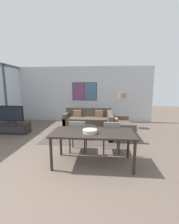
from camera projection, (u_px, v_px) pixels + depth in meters
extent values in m
plane|color=brown|center=(36.00, 185.00, 2.75)|extent=(24.00, 24.00, 0.00)
cube|color=silver|center=(80.00, 94.00, 7.76)|extent=(7.37, 0.06, 2.80)
cube|color=#2D2D33|center=(85.00, 91.00, 7.67)|extent=(1.26, 0.01, 0.92)
cube|color=#753D66|center=(79.00, 91.00, 7.69)|extent=(0.59, 0.02, 0.88)
cube|color=#426684|center=(91.00, 91.00, 7.64)|extent=(0.59, 0.02, 0.88)
cube|color=#515156|center=(6.00, 95.00, 6.72)|extent=(0.07, 0.08, 2.80)
cube|color=#473D38|center=(84.00, 136.00, 5.52)|extent=(2.78, 2.00, 0.01)
cube|color=black|center=(11.00, 128.00, 5.82)|extent=(1.40, 0.46, 0.41)
cube|color=#2D2D33|center=(8.00, 130.00, 5.58)|extent=(1.29, 0.01, 0.23)
cube|color=#2D2D33|center=(11.00, 122.00, 5.78)|extent=(0.36, 0.20, 0.05)
cube|color=#2D2D33|center=(11.00, 120.00, 5.77)|extent=(0.06, 0.03, 0.08)
cube|color=black|center=(10.00, 113.00, 5.72)|extent=(1.05, 0.04, 0.60)
cube|color=black|center=(10.00, 113.00, 5.70)|extent=(0.98, 0.01, 0.54)
cube|color=#51473D|center=(88.00, 122.00, 6.75)|extent=(2.11, 0.87, 0.42)
cube|color=#51473D|center=(88.00, 116.00, 7.07)|extent=(2.11, 0.16, 0.83)
cube|color=#51473D|center=(66.00, 120.00, 6.82)|extent=(0.14, 0.87, 0.60)
cube|color=#51473D|center=(110.00, 121.00, 6.66)|extent=(0.14, 0.87, 0.60)
cube|color=#9E7556|center=(77.00, 113.00, 6.91)|extent=(0.36, 0.12, 0.30)
cube|color=#9E7556|center=(99.00, 114.00, 6.83)|extent=(0.36, 0.12, 0.30)
cube|color=#51473D|center=(119.00, 130.00, 5.55)|extent=(0.87, 1.63, 0.42)
cube|color=#51473D|center=(110.00, 124.00, 5.54)|extent=(0.16, 1.63, 0.83)
cube|color=#51473D|center=(122.00, 134.00, 4.80)|extent=(0.87, 0.14, 0.60)
cube|color=#51473D|center=(118.00, 123.00, 6.26)|extent=(0.87, 0.14, 0.60)
cube|color=#9E7556|center=(116.00, 123.00, 5.14)|extent=(0.12, 0.36, 0.30)
cylinder|color=black|center=(84.00, 135.00, 5.52)|extent=(0.43, 0.43, 0.03)
cylinder|color=black|center=(84.00, 132.00, 5.50)|extent=(0.17, 0.17, 0.30)
cylinder|color=black|center=(84.00, 127.00, 5.47)|extent=(0.96, 0.96, 0.04)
cube|color=black|center=(93.00, 133.00, 3.39)|extent=(1.85, 0.86, 0.04)
cylinder|color=black|center=(51.00, 154.00, 3.17)|extent=(0.06, 0.06, 0.73)
cylinder|color=black|center=(134.00, 158.00, 3.02)|extent=(0.06, 0.06, 0.73)
cylinder|color=black|center=(61.00, 142.00, 3.90)|extent=(0.06, 0.06, 0.73)
cylinder|color=black|center=(128.00, 144.00, 3.75)|extent=(0.06, 0.06, 0.73)
cube|color=gray|center=(78.00, 136.00, 4.16)|extent=(0.46, 0.46, 0.06)
cube|color=gray|center=(77.00, 129.00, 3.92)|extent=(0.42, 0.05, 0.42)
cylinder|color=black|center=(70.00, 146.00, 4.02)|extent=(0.04, 0.04, 0.40)
cylinder|color=black|center=(85.00, 147.00, 3.99)|extent=(0.04, 0.04, 0.40)
cylinder|color=black|center=(73.00, 141.00, 4.42)|extent=(0.04, 0.04, 0.40)
cylinder|color=black|center=(86.00, 141.00, 4.38)|extent=(0.04, 0.04, 0.40)
cube|color=gray|center=(111.00, 137.00, 4.09)|extent=(0.46, 0.46, 0.06)
cube|color=gray|center=(112.00, 130.00, 3.85)|extent=(0.42, 0.05, 0.42)
cylinder|color=black|center=(104.00, 147.00, 3.95)|extent=(0.04, 0.04, 0.40)
cylinder|color=black|center=(119.00, 148.00, 3.91)|extent=(0.04, 0.04, 0.40)
cylinder|color=black|center=(104.00, 142.00, 4.34)|extent=(0.04, 0.04, 0.40)
cylinder|color=black|center=(118.00, 142.00, 4.31)|extent=(0.04, 0.04, 0.40)
cylinder|color=#B7B2A8|center=(90.00, 131.00, 3.30)|extent=(0.32, 0.32, 0.08)
torus|color=#B7B2A8|center=(90.00, 130.00, 3.29)|extent=(0.32, 0.32, 0.02)
cylinder|color=#2D2D33|center=(121.00, 127.00, 6.68)|extent=(0.28, 0.28, 0.02)
cylinder|color=#B7B7BC|center=(122.00, 113.00, 6.57)|extent=(0.03, 0.03, 1.28)
cylinder|color=#9E7556|center=(122.00, 95.00, 6.44)|extent=(0.35, 0.35, 0.22)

